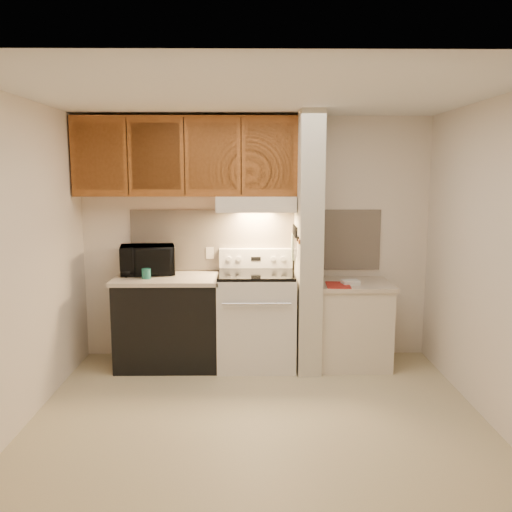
{
  "coord_description": "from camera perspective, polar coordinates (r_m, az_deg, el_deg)",
  "views": [
    {
      "loc": [
        -0.06,
        -4.11,
        1.94
      ],
      "look_at": [
        -0.01,
        0.75,
        1.18
      ],
      "focal_mm": 38.0,
      "sensor_mm": 36.0,
      "label": 1
    }
  ],
  "objects": [
    {
      "name": "upper_cabinets",
      "position": [
        5.48,
        -7.35,
        10.32
      ],
      "size": [
        2.18,
        0.33,
        0.77
      ],
      "primitive_type": "cube",
      "color": "brown",
      "rests_on": "wall_back"
    },
    {
      "name": "cooktop",
      "position": [
        5.36,
        0.02,
        -1.92
      ],
      "size": [
        0.74,
        0.64,
        0.03
      ],
      "primitive_type": "cube",
      "color": "black",
      "rests_on": "range_body"
    },
    {
      "name": "pillar_trim",
      "position": [
        5.32,
        4.27,
        1.95
      ],
      "size": [
        0.01,
        0.7,
        0.04
      ],
      "primitive_type": "cube",
      "color": "brown",
      "rests_on": "partition_pillar"
    },
    {
      "name": "range_knob_left_inner",
      "position": [
        5.58,
        -1.86,
        -0.3
      ],
      "size": [
        0.05,
        0.02,
        0.05
      ],
      "primitive_type": "cylinder",
      "rotation": [
        1.57,
        0.0,
        0.0
      ],
      "color": "silver",
      "rests_on": "range_backguard"
    },
    {
      "name": "hood_lip",
      "position": [
        5.2,
        0.03,
        4.91
      ],
      "size": [
        0.78,
        0.04,
        0.06
      ],
      "primitive_type": "cube",
      "color": "beige",
      "rests_on": "range_hood"
    },
    {
      "name": "range_backguard",
      "position": [
        5.63,
        -0.01,
        -0.23
      ],
      "size": [
        0.76,
        0.08,
        0.2
      ],
      "primitive_type": "cube",
      "color": "silver",
      "rests_on": "range_body"
    },
    {
      "name": "outlet",
      "position": [
        5.67,
        -4.87,
        0.32
      ],
      "size": [
        0.08,
        0.01,
        0.12
      ],
      "primitive_type": "cube",
      "color": "beige",
      "rests_on": "backsplash"
    },
    {
      "name": "right_countertop",
      "position": [
        5.48,
        10.23,
        -2.96
      ],
      "size": [
        0.74,
        0.64,
        0.04
      ],
      "primitive_type": "cube",
      "color": "beige",
      "rests_on": "right_cab_base"
    },
    {
      "name": "right_cab_base",
      "position": [
        5.58,
        10.11,
        -7.24
      ],
      "size": [
        0.7,
        0.6,
        0.81
      ],
      "primitive_type": "cube",
      "color": "beige",
      "rests_on": "floor"
    },
    {
      "name": "cab_door_d",
      "position": [
        5.29,
        1.43,
        10.45
      ],
      "size": [
        0.46,
        0.01,
        0.63
      ],
      "primitive_type": "cube",
      "color": "brown",
      "rests_on": "upper_cabinets"
    },
    {
      "name": "microwave",
      "position": [
        5.59,
        -11.35,
        -0.38
      ],
      "size": [
        0.59,
        0.45,
        0.3
      ],
      "primitive_type": "imported",
      "rotation": [
        0.0,
        0.0,
        0.18
      ],
      "color": "black",
      "rests_on": "left_countertop"
    },
    {
      "name": "white_box",
      "position": [
        5.36,
        9.92,
        -2.74
      ],
      "size": [
        0.18,
        0.14,
        0.04
      ],
      "primitive_type": "cube",
      "rotation": [
        0.0,
        0.0,
        0.19
      ],
      "color": "white",
      "rests_on": "right_countertop"
    },
    {
      "name": "knife_blade_c",
      "position": [
        5.28,
        4.11,
        0.8
      ],
      "size": [
        0.01,
        0.04,
        0.2
      ],
      "primitive_type": "cube",
      "color": "silver",
      "rests_on": "knife_strip"
    },
    {
      "name": "cab_gap_a",
      "position": [
        5.41,
        -13.39,
        10.18
      ],
      "size": [
        0.01,
        0.01,
        0.73
      ],
      "primitive_type": "cube",
      "color": "black",
      "rests_on": "upper_cabinets"
    },
    {
      "name": "cab_gap_b",
      "position": [
        5.32,
        -7.56,
        10.36
      ],
      "size": [
        0.01,
        0.01,
        0.73
      ],
      "primitive_type": "cube",
      "color": "black",
      "rests_on": "upper_cabinets"
    },
    {
      "name": "knife_handle_a",
      "position": [
        5.11,
        4.28,
        2.44
      ],
      "size": [
        0.02,
        0.02,
        0.1
      ],
      "primitive_type": "cylinder",
      "color": "black",
      "rests_on": "knife_strip"
    },
    {
      "name": "floor",
      "position": [
        4.55,
        0.2,
        -16.36
      ],
      "size": [
        3.6,
        3.6,
        0.0
      ],
      "primitive_type": "plane",
      "color": "beige",
      "rests_on": "ground"
    },
    {
      "name": "spoon_rest",
      "position": [
        5.65,
        -9.82,
        -1.69
      ],
      "size": [
        0.23,
        0.1,
        0.02
      ],
      "primitive_type": "cube",
      "rotation": [
        0.0,
        0.0,
        -0.11
      ],
      "color": "black",
      "rests_on": "left_countertop"
    },
    {
      "name": "oven_window",
      "position": [
        5.16,
        0.06,
        -7.33
      ],
      "size": [
        0.5,
        0.01,
        0.3
      ],
      "primitive_type": "cube",
      "color": "black",
      "rests_on": "range_body"
    },
    {
      "name": "cab_door_b",
      "position": [
        5.36,
        -10.5,
        10.28
      ],
      "size": [
        0.46,
        0.01,
        0.63
      ],
      "primitive_type": "cube",
      "color": "brown",
      "rests_on": "upper_cabinets"
    },
    {
      "name": "knife_blade_b",
      "position": [
        5.19,
        4.19,
        0.77
      ],
      "size": [
        0.01,
        0.04,
        0.18
      ],
      "primitive_type": "cube",
      "color": "silver",
      "rests_on": "knife_strip"
    },
    {
      "name": "red_folder",
      "position": [
        5.3,
        8.63,
        -3.04
      ],
      "size": [
        0.24,
        0.32,
        0.01
      ],
      "primitive_type": "cube",
      "rotation": [
        0.0,
        0.0,
        -0.07
      ],
      "color": "#A6251D",
      "rests_on": "right_countertop"
    },
    {
      "name": "knife_strip",
      "position": [
        5.27,
        4.25,
        2.1
      ],
      "size": [
        0.02,
        0.42,
        0.04
      ],
      "primitive_type": "cube",
      "color": "black",
      "rests_on": "partition_pillar"
    },
    {
      "name": "knife_blade_e",
      "position": [
        5.44,
        3.98,
        1.14
      ],
      "size": [
        0.01,
        0.04,
        0.18
      ],
      "primitive_type": "cube",
      "color": "silver",
      "rests_on": "knife_strip"
    },
    {
      "name": "wall_left",
      "position": [
        4.52,
        -23.26,
        -0.62
      ],
      "size": [
        0.02,
        3.0,
        2.5
      ],
      "primitive_type": "cube",
      "color": "#F0E1CE",
      "rests_on": "floor"
    },
    {
      "name": "knife_handle_e",
      "position": [
        5.44,
        3.98,
        2.84
      ],
      "size": [
        0.02,
        0.02,
        0.1
      ],
      "primitive_type": "cylinder",
      "color": "black",
      "rests_on": "knife_strip"
    },
    {
      "name": "knife_handle_b",
      "position": [
        5.18,
        4.21,
        2.54
      ],
      "size": [
        0.02,
        0.02,
        0.1
      ],
      "primitive_type": "cylinder",
      "color": "black",
      "rests_on": "knife_strip"
    },
    {
      "name": "oven_mitt",
      "position": [
        5.5,
        3.94,
        0.97
      ],
      "size": [
        0.03,
        0.11,
        0.26
      ],
      "primitive_type": "cube",
      "color": "gray",
      "rests_on": "partition_pillar"
    },
    {
      "name": "ceiling",
      "position": [
        4.15,
        0.21,
        16.63
      ],
      "size": [
        3.6,
        3.6,
        0.0
      ],
      "primitive_type": "plane",
      "rotation": [
        3.14,
        0.0,
        0.0
      ],
      "color": "white",
      "rests_on": "wall_back"
    },
    {
      "name": "range_knob_right_outer",
      "position": [
        5.59,
        2.86,
        -0.3
      ],
      "size": [
        0.05,
        0.02,
        0.05
      ],
      "primitive_type": "cylinder",
      "rotation": [
        1.57,
        0.0,
        0.0
      ],
      "color": "silver",
      "rests_on": "range_backguard"
    },
    {
      "name": "wall_back",
      "position": [
        5.66,
        -0.02,
        1.87
      ],
      "size": [
        3.6,
        2.5,
        0.02
      ],
      "primitive_type": "cube",
      "rotation": [
        1.57,
        0.0,
        0.0
      ],
      "color": "#F0E1CE",
      "rests_on": "floor"
    },
    {
      "name": "cab_door_c",
      "position": [
        5.29,
        -4.58,
        10.42
      ],
      "size": [
        0.46,
        0.01,
        0.63
      ],
      "primitive_type": "cube",
      "color": "brown",
      "rests_on": "upper_cabinets"
    },
    {
      "name": "teal_jar",
      "position": [
        5.37,
        -11.47,
        -1.83
      ],
      "size": [
        0.11,
        0.11,
        0.1
      ],
      "primitive_type": "cylinder",
      "rotation": [
        0.0,
        0.0,
        -0.31
      ],
      "color": "#1C6557",
      "rests_on": "left_countertop"
    },
    {
      "name": "oven_handle",
      "position": [
        5.06,
        0.07,
        -5.06
      ],
      "size": [
        0.65,
        0.02,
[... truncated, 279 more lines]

